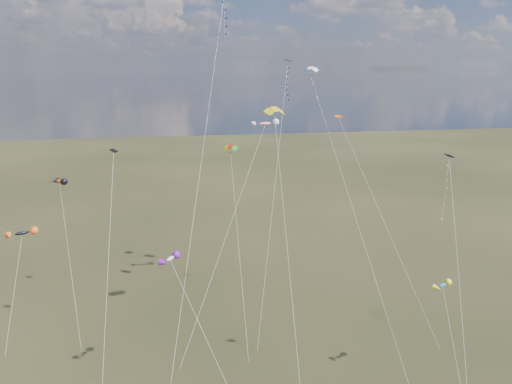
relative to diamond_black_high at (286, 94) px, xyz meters
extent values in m
cube|color=black|center=(0.45, 1.04, 4.52)|extent=(1.37, 1.39, 0.36)
cylinder|color=silver|center=(-3.25, -7.41, -12.19)|extent=(7.43, 16.92, 33.44)
cube|color=#332316|center=(-6.95, -15.85, -28.84)|extent=(0.10, 0.10, 0.12)
cylinder|color=silver|center=(-13.70, -20.16, -8.85)|extent=(8.55, 20.47, 40.12)
cube|color=black|center=(-21.97, -11.13, -5.22)|extent=(0.95, 0.98, 0.36)
cylinder|color=silver|center=(-22.59, -19.21, -17.06)|extent=(1.27, 16.18, 23.70)
cube|color=#0B0A54|center=(8.79, -25.59, -4.17)|extent=(0.89, 0.93, 0.35)
cylinder|color=silver|center=(6.42, -33.46, -16.53)|extent=(4.76, 15.76, 24.75)
cube|color=#C2550D|center=(5.24, -6.61, -2.44)|extent=(0.98, 0.95, 0.26)
cylinder|color=silver|center=(9.89, -13.01, -15.67)|extent=(9.33, 12.83, 26.48)
cube|color=#332316|center=(14.54, -19.41, -28.84)|extent=(0.10, 0.10, 0.12)
cylinder|color=silver|center=(-4.47, -19.96, -14.93)|extent=(0.50, 15.97, 27.96)
cylinder|color=silver|center=(5.41, -12.80, -12.70)|extent=(4.46, 24.51, 32.42)
cylinder|color=silver|center=(-8.12, -9.57, -17.84)|extent=(0.31, 16.43, 22.14)
cube|color=#332316|center=(-8.27, -17.77, -28.84)|extent=(0.10, 0.10, 0.12)
ellipsoid|color=black|center=(-35.30, -2.39, -17.04)|extent=(3.44, 2.42, 1.09)
cylinder|color=silver|center=(-35.59, -7.13, -22.97)|extent=(0.61, 9.51, 11.88)
cube|color=#332316|center=(-35.89, -11.88, -28.84)|extent=(0.10, 0.10, 0.12)
ellipsoid|color=#D25006|center=(-30.43, -0.77, -10.78)|extent=(2.40, 2.38, 1.09)
cylinder|color=silver|center=(-28.77, -6.96, -19.84)|extent=(3.34, 12.40, 18.14)
cube|color=#332316|center=(-27.11, -13.15, -28.84)|extent=(0.10, 0.10, 0.12)
ellipsoid|color=silver|center=(-16.35, -19.86, -14.59)|extent=(1.97, 2.19, 0.85)
cylinder|color=silver|center=(-13.16, -23.82, -21.75)|extent=(6.42, 7.94, 14.33)
ellipsoid|color=red|center=(-3.05, -0.57, -3.86)|extent=(3.47, 1.34, 1.12)
cylinder|color=silver|center=(-9.56, -9.13, -16.38)|extent=(13.05, 17.16, 25.06)
cube|color=#332316|center=(-16.08, -17.70, -28.84)|extent=(0.10, 0.10, 0.12)
ellipsoid|color=blue|center=(10.56, -24.22, -17.69)|extent=(2.14, 1.52, 0.78)
cylinder|color=silver|center=(9.88, -28.64, -23.30)|extent=(1.40, 8.85, 11.23)
camera|label=1|loc=(-15.48, -62.11, 3.32)|focal=32.00mm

